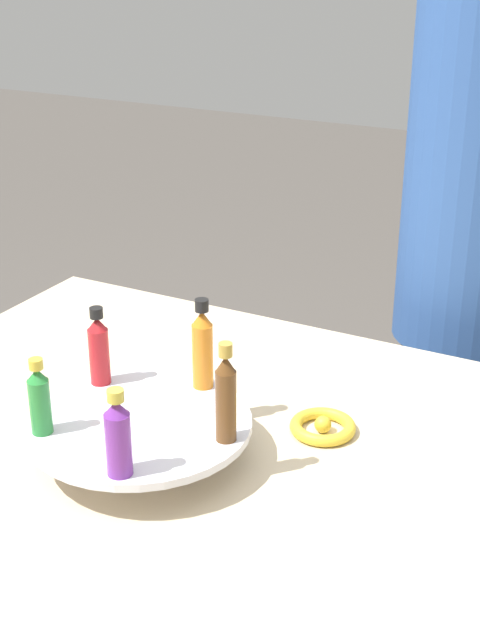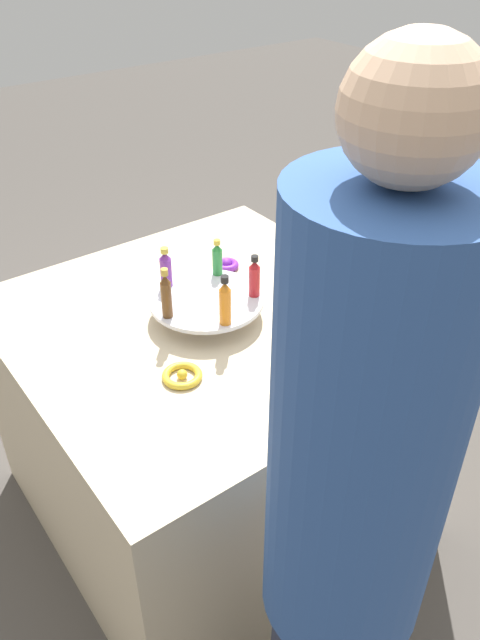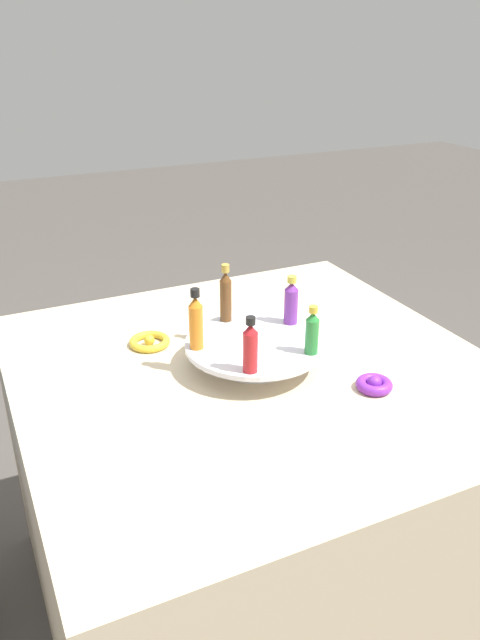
# 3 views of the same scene
# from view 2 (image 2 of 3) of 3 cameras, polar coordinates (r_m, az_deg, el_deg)

# --- Properties ---
(ground_plane) EXTENTS (12.00, 12.00, 0.00)m
(ground_plane) POSITION_cam_2_polar(r_m,az_deg,el_deg) (2.33, -2.41, -15.85)
(ground_plane) COLOR #4C4742
(party_table) EXTENTS (1.09, 1.09, 0.79)m
(party_table) POSITION_cam_2_polar(r_m,az_deg,el_deg) (2.04, -2.68, -8.82)
(party_table) COLOR beige
(party_table) RESTS_ON ground_plane
(display_stand) EXTENTS (0.32, 0.32, 0.06)m
(display_stand) POSITION_cam_2_polar(r_m,az_deg,el_deg) (1.77, -3.06, 1.54)
(display_stand) COLOR silver
(display_stand) RESTS_ON party_table
(bottle_brown) EXTENTS (0.03, 0.03, 0.15)m
(bottle_brown) POSITION_cam_2_polar(r_m,az_deg,el_deg) (1.66, -6.76, 2.29)
(bottle_brown) COLOR brown
(bottle_brown) RESTS_ON display_stand
(bottle_orange) EXTENTS (0.03, 0.03, 0.14)m
(bottle_orange) POSITION_cam_2_polar(r_m,az_deg,el_deg) (1.62, -1.37, 1.65)
(bottle_orange) COLOR orange
(bottle_orange) RESTS_ON display_stand
(bottle_red) EXTENTS (0.03, 0.03, 0.13)m
(bottle_red) POSITION_cam_2_polar(r_m,az_deg,el_deg) (1.74, 1.33, 3.91)
(bottle_red) COLOR #B21E23
(bottle_red) RESTS_ON display_stand
(bottle_green) EXTENTS (0.03, 0.03, 0.11)m
(bottle_green) POSITION_cam_2_polar(r_m,az_deg,el_deg) (1.85, -2.09, 5.64)
(bottle_green) COLOR #288438
(bottle_green) RESTS_ON display_stand
(bottle_purple) EXTENTS (0.03, 0.03, 0.12)m
(bottle_purple) POSITION_cam_2_polar(r_m,az_deg,el_deg) (1.80, -6.80, 4.70)
(bottle_purple) COLOR #702D93
(bottle_purple) RESTS_ON display_stand
(ribbon_bow_purple) EXTENTS (0.08, 0.08, 0.03)m
(ribbon_bow_purple) POSITION_cam_2_polar(r_m,az_deg,el_deg) (2.02, -1.25, 5.07)
(ribbon_bow_purple) COLOR purple
(ribbon_bow_purple) RESTS_ON party_table
(ribbon_bow_gold) EXTENTS (0.10, 0.10, 0.03)m
(ribbon_bow_gold) POSITION_cam_2_polar(r_m,az_deg,el_deg) (1.57, -5.31, -5.07)
(ribbon_bow_gold) COLOR gold
(ribbon_bow_gold) RESTS_ON party_table
(person_figure) EXTENTS (0.29, 0.29, 1.69)m
(person_figure) POSITION_cam_2_polar(r_m,az_deg,el_deg) (1.18, 9.67, -19.69)
(person_figure) COLOR #282D42
(person_figure) RESTS_ON ground_plane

